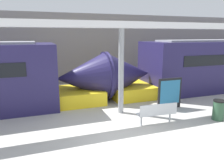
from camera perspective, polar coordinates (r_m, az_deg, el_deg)
name	(u,v)px	position (r m, az deg, el deg)	size (l,w,h in m)	color
ground_plane	(133,145)	(7.39, 5.55, -15.68)	(60.00, 60.00, 0.00)	#B2AFA8
station_wall	(75,49)	(16.19, -9.74, 9.00)	(56.00, 0.20, 5.00)	gray
bench_near	(157,112)	(8.85, 11.73, -7.17)	(1.60, 0.54, 0.89)	#ADB2B7
trash_bin	(219,110)	(10.23, 26.06, -6.11)	(0.49, 0.49, 0.86)	#2D5138
poster_board	(170,93)	(10.85, 14.83, -2.36)	(1.27, 0.07, 1.50)	black
support_column_near	(121,72)	(9.68, 2.39, 3.11)	(0.24, 0.24, 3.78)	gray
canopy_beam	(122,25)	(9.55, 2.50, 15.21)	(28.00, 0.60, 0.28)	silver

